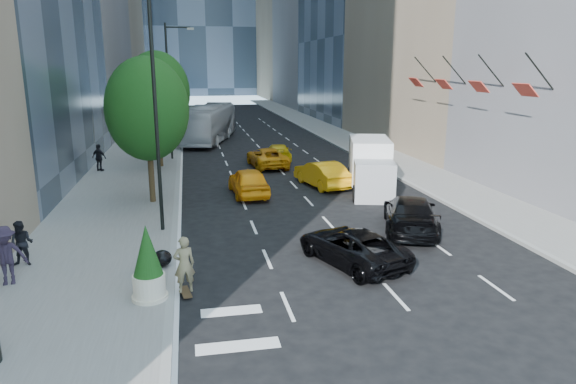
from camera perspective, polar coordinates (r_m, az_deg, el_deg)
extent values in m
plane|color=black|center=(20.07, 4.80, -6.93)|extent=(160.00, 160.00, 0.00)
cube|color=slate|center=(48.69, -15.46, 5.04)|extent=(6.00, 120.00, 0.15)
cube|color=slate|center=(50.88, 6.49, 5.81)|extent=(4.00, 120.00, 0.15)
cylinder|color=black|center=(22.16, -14.48, 8.36)|extent=(0.16, 0.16, 10.00)
cylinder|color=black|center=(40.10, -13.11, 10.70)|extent=(0.16, 0.16, 10.00)
cylinder|color=black|center=(40.13, -12.15, 17.47)|extent=(1.80, 0.12, 0.12)
cube|color=#99998C|center=(40.12, -10.79, 17.39)|extent=(0.50, 0.22, 0.15)
cylinder|color=black|center=(27.63, -14.96, 2.15)|extent=(0.30, 0.30, 3.15)
ellipsoid|color=#123A0F|center=(27.19, -15.39, 8.88)|extent=(4.20, 4.20, 5.25)
cylinder|color=black|center=(37.46, -14.04, 5.35)|extent=(0.30, 0.30, 3.38)
ellipsoid|color=#123A0F|center=(37.13, -14.36, 10.68)|extent=(4.50, 4.50, 5.62)
cylinder|color=black|center=(50.37, -13.36, 7.21)|extent=(0.30, 0.30, 2.93)
ellipsoid|color=#123A0F|center=(50.13, -13.55, 10.64)|extent=(3.90, 3.90, 4.88)
cylinder|color=black|center=(58.21, -12.36, 9.24)|extent=(0.14, 0.14, 5.20)
imported|color=black|center=(58.11, -12.44, 10.81)|extent=(2.48, 0.53, 1.00)
cylinder|color=black|center=(27.45, 26.16, 11.94)|extent=(1.75, 0.08, 1.75)
cube|color=#B43629|center=(27.09, 24.85, 10.26)|extent=(0.64, 1.30, 0.64)
cylinder|color=black|center=(30.76, 21.63, 12.43)|extent=(1.75, 0.08, 1.75)
cube|color=#B43629|center=(30.43, 20.44, 10.92)|extent=(0.64, 1.30, 0.64)
cylinder|color=black|center=(34.21, 17.99, 12.77)|extent=(1.75, 0.08, 1.75)
cube|color=#B43629|center=(33.92, 16.90, 11.40)|extent=(0.64, 1.30, 0.64)
cylinder|color=black|center=(37.77, 15.02, 13.00)|extent=(1.75, 0.08, 1.75)
cube|color=#B43629|center=(37.51, 14.03, 11.76)|extent=(0.64, 1.30, 0.64)
imported|color=olive|center=(16.61, -11.44, -8.30)|extent=(0.73, 0.55, 1.84)
imported|color=black|center=(19.09, 7.11, -5.98)|extent=(3.72, 5.22, 1.32)
imported|color=black|center=(23.15, 13.43, -2.37)|extent=(3.94, 5.87, 1.58)
imported|color=#FD9C0D|center=(28.91, -4.40, 1.18)|extent=(2.11, 4.72, 1.57)
imported|color=#FFAC0D|center=(30.99, 3.76, 2.03)|extent=(2.62, 4.95, 1.55)
imported|color=orange|center=(37.01, -2.34, 3.86)|extent=(2.67, 5.16, 1.39)
imported|color=gold|center=(39.65, -1.12, 4.44)|extent=(2.03, 4.44, 1.26)
imported|color=silver|center=(50.09, -8.76, 7.56)|extent=(6.07, 12.96, 3.52)
cube|color=silver|center=(30.88, 9.02, 3.61)|extent=(3.22, 4.67, 2.49)
cube|color=gray|center=(27.95, 9.54, 1.17)|extent=(2.52, 2.32, 2.12)
cylinder|color=black|center=(27.65, 7.56, -0.18)|extent=(0.55, 0.97, 0.92)
cylinder|color=black|center=(27.85, 11.54, -0.24)|extent=(0.55, 0.97, 0.92)
cylinder|color=black|center=(32.49, 7.01, 1.94)|extent=(0.55, 0.97, 0.92)
cylinder|color=black|center=(32.66, 10.41, 1.88)|extent=(0.55, 0.97, 0.92)
imported|color=black|center=(20.59, -27.47, -5.10)|extent=(0.85, 0.69, 1.64)
imported|color=black|center=(37.02, -20.24, 3.60)|extent=(1.15, 0.93, 1.83)
imported|color=#271E2D|center=(19.04, -28.87, -6.20)|extent=(1.38, 0.94, 1.98)
cylinder|color=beige|center=(16.49, -15.15, -10.09)|extent=(0.99, 0.99, 0.79)
cone|color=#123A0F|center=(16.06, -15.41, -6.22)|extent=(0.89, 0.89, 1.58)
ellipsoid|color=black|center=(18.94, -13.81, -7.16)|extent=(0.68, 0.75, 0.58)
ellipsoid|color=black|center=(18.60, -15.51, -7.79)|extent=(0.60, 0.66, 0.51)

